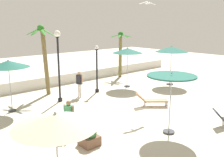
% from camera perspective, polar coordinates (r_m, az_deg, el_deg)
% --- Properties ---
extents(ground_plane, '(56.00, 56.00, 0.00)m').
position_cam_1_polar(ground_plane, '(14.26, 8.50, -7.52)').
color(ground_plane, beige).
extents(boundary_wall, '(25.20, 0.30, 0.82)m').
position_cam_1_polar(boundary_wall, '(20.73, -10.78, -0.12)').
color(boundary_wall, silver).
rests_on(boundary_wall, ground_plane).
extents(patio_umbrella_1, '(2.24, 2.24, 2.92)m').
position_cam_1_polar(patio_umbrella_1, '(14.67, -22.39, 2.98)').
color(patio_umbrella_1, '#333338').
rests_on(patio_umbrella_1, ground_plane).
extents(patio_umbrella_2, '(2.26, 2.26, 2.60)m').
position_cam_1_polar(patio_umbrella_2, '(6.78, -12.65, -9.29)').
color(patio_umbrella_2, '#333338').
rests_on(patio_umbrella_2, ground_plane).
extents(patio_umbrella_3, '(2.31, 2.31, 3.05)m').
position_cam_1_polar(patio_umbrella_3, '(19.12, 3.52, 6.25)').
color(patio_umbrella_3, '#333338').
rests_on(patio_umbrella_3, ground_plane).
extents(patio_umbrella_4, '(2.53, 2.53, 3.11)m').
position_cam_1_polar(patio_umbrella_4, '(20.33, 13.30, 6.42)').
color(patio_umbrella_4, '#333338').
rests_on(patio_umbrella_4, ground_plane).
extents(patio_umbrella_5, '(2.13, 2.13, 2.78)m').
position_cam_1_polar(patio_umbrella_5, '(11.14, 13.26, -0.50)').
color(patio_umbrella_5, '#333338').
rests_on(patio_umbrella_5, ground_plane).
extents(palm_tree_0, '(1.88, 1.91, 4.74)m').
position_cam_1_polar(palm_tree_0, '(17.49, -15.13, 5.87)').
color(palm_tree_0, brown).
rests_on(palm_tree_0, ground_plane).
extents(palm_tree_2, '(1.99, 2.00, 4.11)m').
position_cam_1_polar(palm_tree_2, '(22.86, 1.92, 6.85)').
color(palm_tree_2, olive).
rests_on(palm_tree_2, ground_plane).
extents(lamp_post_0, '(0.28, 0.28, 3.33)m').
position_cam_1_polar(lamp_post_0, '(17.75, -3.45, 2.39)').
color(lamp_post_0, black).
rests_on(lamp_post_0, ground_plane).
extents(lamp_post_2, '(0.40, 0.40, 4.41)m').
position_cam_1_polar(lamp_post_2, '(15.73, -12.06, 4.94)').
color(lamp_post_2, black).
rests_on(lamp_post_2, ground_plane).
extents(lounge_chair_0, '(1.79, 1.64, 0.84)m').
position_cam_1_polar(lounge_chair_0, '(15.11, 8.93, -4.81)').
color(lounge_chair_0, '#B7B7BC').
rests_on(lounge_chair_0, ground_plane).
extents(guest_0, '(0.32, 0.55, 1.75)m').
position_cam_1_polar(guest_0, '(16.79, -7.38, -0.64)').
color(guest_0, silver).
rests_on(guest_0, ground_plane).
extents(guest_1, '(0.35, 0.53, 1.57)m').
position_cam_1_polar(guest_1, '(11.24, -9.71, -7.97)').
color(guest_1, gold).
rests_on(guest_1, ground_plane).
extents(seagull_0, '(1.27, 0.38, 0.21)m').
position_cam_1_polar(seagull_0, '(15.26, 8.02, 16.51)').
color(seagull_0, white).
extents(planter, '(0.70, 0.70, 0.85)m').
position_cam_1_polar(planter, '(10.41, -5.15, -12.89)').
color(planter, brown).
rests_on(planter, ground_plane).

